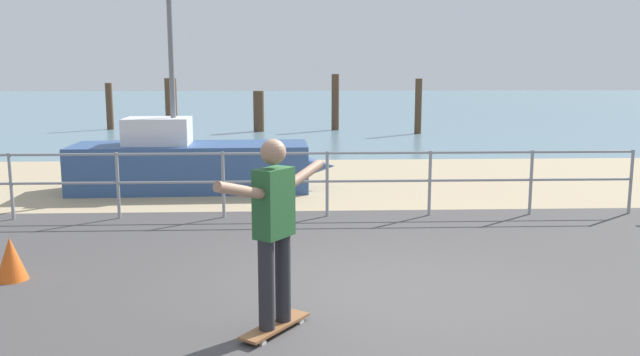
# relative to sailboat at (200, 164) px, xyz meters

# --- Properties ---
(ground_plane) EXTENTS (24.00, 10.00, 0.04)m
(ground_plane) POSITION_rel_sailboat_xyz_m (2.65, -6.99, -0.52)
(ground_plane) COLOR #474444
(ground_plane) RESTS_ON ground
(beach_strip) EXTENTS (24.00, 6.00, 0.04)m
(beach_strip) POSITION_rel_sailboat_xyz_m (2.65, 1.01, -0.52)
(beach_strip) COLOR tan
(beach_strip) RESTS_ON ground
(sea_surface) EXTENTS (72.00, 50.00, 0.04)m
(sea_surface) POSITION_rel_sailboat_xyz_m (2.65, 29.01, -0.52)
(sea_surface) COLOR slate
(sea_surface) RESTS_ON ground
(railing_fence) EXTENTS (11.35, 0.05, 1.05)m
(railing_fence) POSITION_rel_sailboat_xyz_m (1.50, -2.39, 0.18)
(railing_fence) COLOR gray
(railing_fence) RESTS_ON ground
(sailboat) EXTENTS (4.98, 1.53, 4.59)m
(sailboat) POSITION_rel_sailboat_xyz_m (0.00, 0.00, 0.00)
(sailboat) COLOR #335184
(sailboat) RESTS_ON ground
(skateboard) EXTENTS (0.63, 0.77, 0.08)m
(skateboard) POSITION_rel_sailboat_xyz_m (1.60, -6.94, -0.45)
(skateboard) COLOR brown
(skateboard) RESTS_ON ground
(skateboarder) EXTENTS (0.92, 1.23, 1.65)m
(skateboarder) POSITION_rel_sailboat_xyz_m (1.60, -6.94, 0.50)
(skateboarder) COLOR #26262B
(skateboarder) RESTS_ON skateboard
(groyne_post_0) EXTENTS (0.26, 0.26, 1.76)m
(groyne_post_0) POSITION_rel_sailboat_xyz_m (-5.08, 12.68, 0.36)
(groyne_post_0) COLOR #513826
(groyne_post_0) RESTS_ON ground
(groyne_post_1) EXTENTS (0.39, 0.39, 1.98)m
(groyne_post_1) POSITION_rel_sailboat_xyz_m (-2.26, 9.80, 0.47)
(groyne_post_1) COLOR #513826
(groyne_post_1) RESTS_ON ground
(groyne_post_2) EXTENTS (0.39, 0.39, 1.49)m
(groyne_post_2) POSITION_rel_sailboat_xyz_m (0.56, 11.61, 0.23)
(groyne_post_2) COLOR #513826
(groyne_post_2) RESTS_ON ground
(groyne_post_3) EXTENTS (0.28, 0.28, 2.09)m
(groyne_post_3) POSITION_rel_sailboat_xyz_m (3.38, 12.05, 0.53)
(groyne_post_3) COLOR #513826
(groyne_post_3) RESTS_ON ground
(groyne_post_4) EXTENTS (0.24, 0.24, 1.95)m
(groyne_post_4) POSITION_rel_sailboat_xyz_m (6.21, 10.55, 0.45)
(groyne_post_4) COLOR #513826
(groyne_post_4) RESTS_ON ground
(traffic_cone) EXTENTS (0.36, 0.36, 0.50)m
(traffic_cone) POSITION_rel_sailboat_xyz_m (-1.33, -5.37, -0.27)
(traffic_cone) COLOR #E55919
(traffic_cone) RESTS_ON ground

